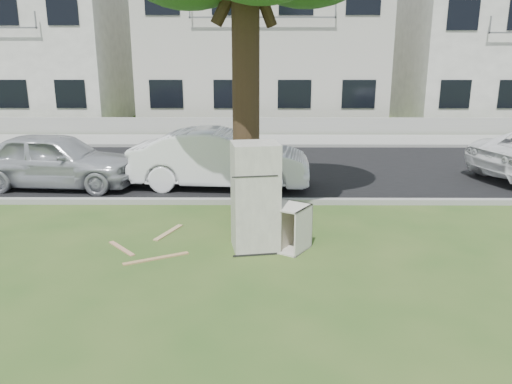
{
  "coord_description": "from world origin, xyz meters",
  "views": [
    {
      "loc": [
        -0.14,
        -8.23,
        3.21
      ],
      "look_at": [
        -0.19,
        0.6,
        0.79
      ],
      "focal_mm": 35.0,
      "sensor_mm": 36.0,
      "label": 1
    }
  ],
  "objects_px": {
    "fridge": "(255,197)",
    "cabinet": "(279,225)",
    "car_center": "(221,159)",
    "car_left": "(56,160)"
  },
  "relations": [
    {
      "from": "car_center",
      "to": "car_left",
      "type": "distance_m",
      "value": 4.11
    },
    {
      "from": "cabinet",
      "to": "car_center",
      "type": "relative_size",
      "value": 0.23
    },
    {
      "from": "fridge",
      "to": "car_left",
      "type": "height_order",
      "value": "fridge"
    },
    {
      "from": "cabinet",
      "to": "car_left",
      "type": "distance_m",
      "value": 6.75
    },
    {
      "from": "cabinet",
      "to": "fridge",
      "type": "bearing_deg",
      "value": -137.25
    },
    {
      "from": "fridge",
      "to": "car_center",
      "type": "distance_m",
      "value": 4.22
    },
    {
      "from": "fridge",
      "to": "cabinet",
      "type": "bearing_deg",
      "value": 1.07
    },
    {
      "from": "cabinet",
      "to": "car_left",
      "type": "bearing_deg",
      "value": 175.48
    },
    {
      "from": "car_center",
      "to": "car_left",
      "type": "xyz_separation_m",
      "value": [
        -4.11,
        -0.02,
        -0.03
      ]
    },
    {
      "from": "fridge",
      "to": "cabinet",
      "type": "xyz_separation_m",
      "value": [
        0.4,
        0.07,
        -0.53
      ]
    }
  ]
}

